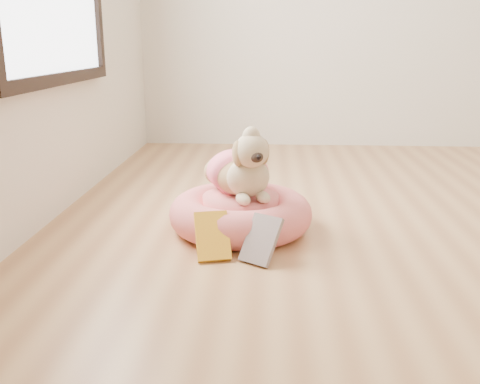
# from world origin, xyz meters

# --- Properties ---
(pet_bed) EXTENTS (0.66, 0.66, 0.17)m
(pet_bed) POSITION_xyz_m (-1.07, 0.10, 0.08)
(pet_bed) COLOR #DF6757
(pet_bed) RESTS_ON floor
(dog) EXTENTS (0.47, 0.55, 0.34)m
(dog) POSITION_xyz_m (-1.06, 0.12, 0.34)
(dog) COLOR brown
(dog) RESTS_ON pet_bed
(book_yellow) EXTENTS (0.17, 0.17, 0.18)m
(book_yellow) POSITION_xyz_m (-1.16, -0.22, 0.09)
(book_yellow) COLOR #FFF71A
(book_yellow) RESTS_ON floor
(book_white) EXTENTS (0.18, 0.19, 0.18)m
(book_white) POSITION_xyz_m (-0.96, -0.25, 0.09)
(book_white) COLOR silver
(book_white) RESTS_ON floor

